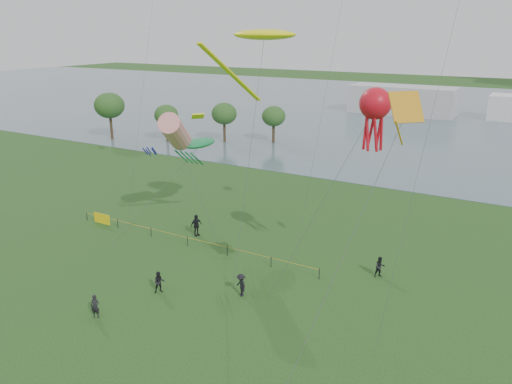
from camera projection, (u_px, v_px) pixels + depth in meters
The scene contains 14 objects.
lake at pixel (463, 115), 107.14m from camera, with size 400.00×120.00×0.08m, color slate.
pavilion_left at pixel (402, 100), 107.75m from camera, with size 22.00×8.00×6.00m, color silver.
trees at pixel (176, 111), 80.71m from camera, with size 29.21×15.17×7.70m.
fence at pixel (133, 226), 44.93m from camera, with size 24.07×0.07×1.05m.
spectator_a at pixel (159, 282), 34.48m from camera, with size 0.76×0.59×1.55m, color black.
spectator_b at pixel (241, 285), 34.01m from camera, with size 1.05×0.60×1.63m, color black.
spectator_c at pixel (196, 225), 43.99m from camera, with size 1.15×0.48×1.97m, color black.
spectator_f at pixel (95, 306), 31.45m from camera, with size 0.57×0.37×1.56m, color black.
spectator_g at pixel (380, 267), 36.66m from camera, with size 0.77×0.60×1.58m, color black.
kite_stingray at pixel (263, 36), 34.29m from camera, with size 4.69×9.94×17.46m.
kite_windsock at pixel (175, 132), 41.40m from camera, with size 7.17×5.13×11.24m.
kite_creature at pixel (199, 143), 44.83m from camera, with size 4.70×10.12×8.10m.
kite_octopus at pixel (375, 105), 30.38m from camera, with size 6.29×4.83×14.11m.
kite_delta at pixel (400, 123), 21.54m from camera, with size 3.60×10.91×14.84m.
Camera 1 is at (14.29, -15.05, 17.36)m, focal length 35.00 mm.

